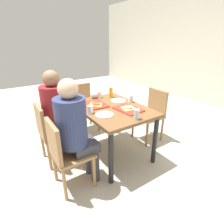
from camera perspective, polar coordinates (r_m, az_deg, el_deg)
name	(u,v)px	position (r m, az deg, el deg)	size (l,w,h in m)	color
ground_plane	(112,152)	(2.75, 0.00, -12.83)	(10.00, 10.00, 0.02)	#B2AD9E
main_table	(112,114)	(2.44, 0.00, -0.53)	(1.13, 0.81, 0.72)	brown
chair_near_left	(50,130)	(2.46, -19.42, -5.41)	(0.40, 0.40, 0.83)	#9E7247
chair_near_right	(64,151)	(1.99, -15.04, -11.98)	(0.40, 0.40, 0.83)	#9E7247
chair_far_side	(152,111)	(2.97, 12.82, 0.24)	(0.40, 0.40, 0.83)	#9E7247
chair_left_end	(83,104)	(3.27, -9.20, 2.61)	(0.40, 0.40, 0.83)	#9E7247
person_in_red	(58,110)	(2.39, -16.96, 0.60)	(0.32, 0.42, 1.24)	#383842
person_in_brown_jacket	(75,127)	(1.90, -11.81, -4.70)	(0.32, 0.42, 1.24)	#383842
tray_red_near	(96,104)	(2.49, -5.23, 2.47)	(0.36, 0.26, 0.02)	red
tray_red_far	(128,109)	(2.32, 5.20, 0.91)	(0.36, 0.26, 0.02)	red
paper_plate_center	(118,100)	(2.65, 2.02, 3.72)	(0.22, 0.22, 0.01)	white
paper_plate_near_edge	(104,115)	(2.16, -2.47, -0.82)	(0.22, 0.22, 0.01)	white
pizza_slice_a	(96,104)	(2.47, -5.23, 2.72)	(0.20, 0.15, 0.02)	#C68C47
pizza_slice_b	(128,107)	(2.34, 5.24, 1.52)	(0.23, 0.24, 0.02)	#DBAD60
plastic_cup_a	(131,99)	(2.60, 6.02, 4.30)	(0.07, 0.07, 0.10)	white
plastic_cup_b	(90,109)	(2.20, -7.10, 0.81)	(0.07, 0.07, 0.10)	white
plastic_cup_c	(99,95)	(2.78, -4.09, 5.58)	(0.07, 0.07, 0.10)	white
soda_can	(137,114)	(2.04, 7.91, -0.73)	(0.07, 0.07, 0.12)	#B7BCC6
condiment_bottle	(111,92)	(2.78, -0.32, 6.30)	(0.06, 0.06, 0.16)	orange
foil_bundle	(94,95)	(2.77, -5.84, 5.43)	(0.10, 0.10, 0.10)	silver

